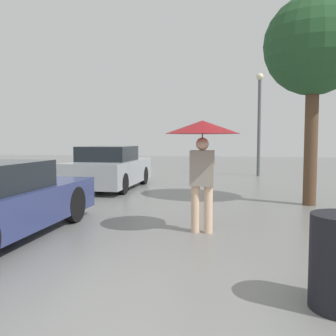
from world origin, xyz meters
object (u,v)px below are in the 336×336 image
object	(u,v)px
pedestrian	(202,139)
street_lamp	(259,114)
tree	(314,48)
parked_car_farthest	(110,169)

from	to	relation	value
pedestrian	street_lamp	bearing A→B (deg)	81.65
pedestrian	tree	xyz separation A→B (m)	(2.21, 3.00, 2.05)
parked_car_farthest	street_lamp	bearing A→B (deg)	45.62
parked_car_farthest	street_lamp	world-z (taller)	street_lamp
pedestrian	parked_car_farthest	xyz separation A→B (m)	(-3.30, 4.98, -0.91)
parked_car_farthest	street_lamp	distance (m)	7.04
tree	pedestrian	bearing A→B (deg)	-126.39
parked_car_farthest	tree	xyz separation A→B (m)	(5.50, -1.99, 2.95)
tree	street_lamp	size ratio (longest dim) A/B	1.13
pedestrian	parked_car_farthest	distance (m)	6.04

